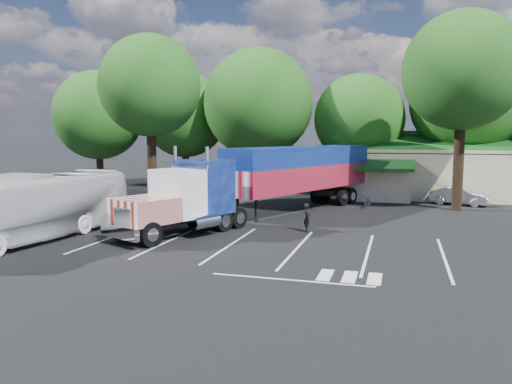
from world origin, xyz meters
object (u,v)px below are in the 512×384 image
(semi_truck, at_px, (276,175))
(bicycle, at_px, (368,202))
(woman, at_px, (307,218))
(tour_bus, at_px, (30,207))
(silver_sedan, at_px, (460,196))

(semi_truck, distance_m, bicycle, 7.77)
(woman, height_order, bicycle, woman)
(woman, bearing_deg, semi_truck, 18.05)
(tour_bus, bearing_deg, semi_truck, 53.95)
(semi_truck, distance_m, tour_bus, 14.72)
(tour_bus, relative_size, silver_sedan, 2.91)
(woman, distance_m, bicycle, 10.23)
(woman, xyz_separation_m, bicycle, (2.57, 9.90, -0.35))
(woman, xyz_separation_m, silver_sedan, (9.07, 13.28, -0.09))
(semi_truck, relative_size, woman, 13.85)
(semi_truck, relative_size, silver_sedan, 5.14)
(silver_sedan, bearing_deg, woman, 162.63)
(woman, distance_m, silver_sedan, 16.09)
(tour_bus, height_order, silver_sedan, tour_bus)
(bicycle, distance_m, tour_bus, 22.15)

